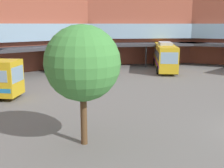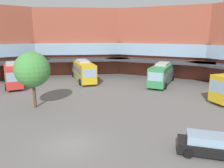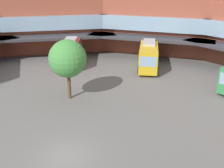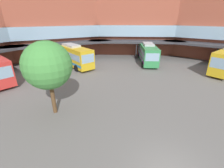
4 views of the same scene
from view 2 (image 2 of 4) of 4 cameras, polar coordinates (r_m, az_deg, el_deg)
The scene contains 7 objects.
ground_plane at distance 18.20m, azimuth -10.57°, elevation -15.29°, with size 116.52×116.52×0.00m, color slate.
station_building at distance 35.57m, azimuth -0.35°, elevation 9.80°, with size 75.01×42.91×13.55m.
bus_1 at distance 40.14m, azimuth -24.44°, elevation 2.43°, with size 7.88×9.74×3.87m.
bus_3 at distance 40.77m, azimuth -7.58°, elevation 3.61°, with size 7.30×10.93×3.82m.
bus_4 at distance 38.46m, azimuth 12.95°, elevation 2.72°, with size 5.24×10.70×3.69m.
parked_car at distance 17.76m, azimuth 23.76°, elevation -14.32°, with size 4.58×2.43×1.53m.
plaza_tree at distance 26.60m, azimuth -20.04°, elevation 3.51°, with size 4.04×4.04×6.55m.
Camera 2 is at (5.54, -15.05, 8.59)m, focal length 35.12 mm.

